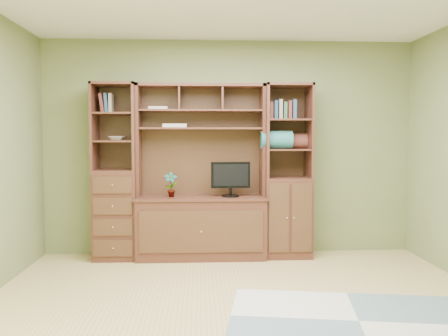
{
  "coord_description": "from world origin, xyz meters",
  "views": [
    {
      "loc": [
        -0.36,
        -3.81,
        1.43
      ],
      "look_at": [
        -0.1,
        1.2,
        1.1
      ],
      "focal_mm": 38.0,
      "sensor_mm": 36.0,
      "label": 1
    }
  ],
  "objects": [
    {
      "name": "rug",
      "position": [
        0.86,
        -0.31,
        0.01
      ],
      "size": [
        2.18,
        1.63,
        0.01
      ],
      "primitive_type": "cube",
      "rotation": [
        0.0,
        0.0,
        -0.16
      ],
      "color": "#9DA3A3",
      "rests_on": "ground"
    },
    {
      "name": "right_tower",
      "position": [
        0.68,
        1.77,
        1.02
      ],
      "size": [
        0.55,
        0.45,
        2.05
      ],
      "primitive_type": "cube",
      "color": "#492419",
      "rests_on": "ground"
    },
    {
      "name": "monitor",
      "position": [
        -0.0,
        1.7,
        1.01
      ],
      "size": [
        0.47,
        0.23,
        0.56
      ],
      "primitive_type": "cube",
      "rotation": [
        0.0,
        0.0,
        0.05
      ],
      "color": "black",
      "rests_on": "center_hutch"
    },
    {
      "name": "center_hutch",
      "position": [
        -0.34,
        1.73,
        1.02
      ],
      "size": [
        1.54,
        0.53,
        2.05
      ],
      "primitive_type": "cube",
      "color": "#492419",
      "rests_on": "ground"
    },
    {
      "name": "blanket_teal",
      "position": [
        0.54,
        1.73,
        1.4
      ],
      "size": [
        0.36,
        0.21,
        0.21
      ],
      "primitive_type": "cube",
      "color": "#276764",
      "rests_on": "right_tower"
    },
    {
      "name": "magazines",
      "position": [
        -0.65,
        1.82,
        1.56
      ],
      "size": [
        0.28,
        0.2,
        0.04
      ],
      "primitive_type": "cube",
      "color": "beige",
      "rests_on": "center_hutch"
    },
    {
      "name": "bowl",
      "position": [
        -1.33,
        1.77,
        1.41
      ],
      "size": [
        0.2,
        0.2,
        0.05
      ],
      "primitive_type": "imported",
      "color": "beige",
      "rests_on": "left_tower"
    },
    {
      "name": "blanket_red",
      "position": [
        0.81,
        1.85,
        1.38
      ],
      "size": [
        0.33,
        0.18,
        0.18
      ],
      "primitive_type": "cube",
      "color": "brown",
      "rests_on": "right_tower"
    },
    {
      "name": "room",
      "position": [
        0.0,
        0.0,
        1.3
      ],
      "size": [
        4.6,
        4.1,
        2.64
      ],
      "color": "tan",
      "rests_on": "ground"
    },
    {
      "name": "left_tower",
      "position": [
        -1.34,
        1.77,
        1.02
      ],
      "size": [
        0.5,
        0.45,
        2.05
      ],
      "primitive_type": "cube",
      "color": "#492419",
      "rests_on": "ground"
    },
    {
      "name": "orchid",
      "position": [
        -0.7,
        1.7,
        0.88
      ],
      "size": [
        0.15,
        0.1,
        0.29
      ],
      "primitive_type": "imported",
      "color": "#964333",
      "rests_on": "center_hutch"
    }
  ]
}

